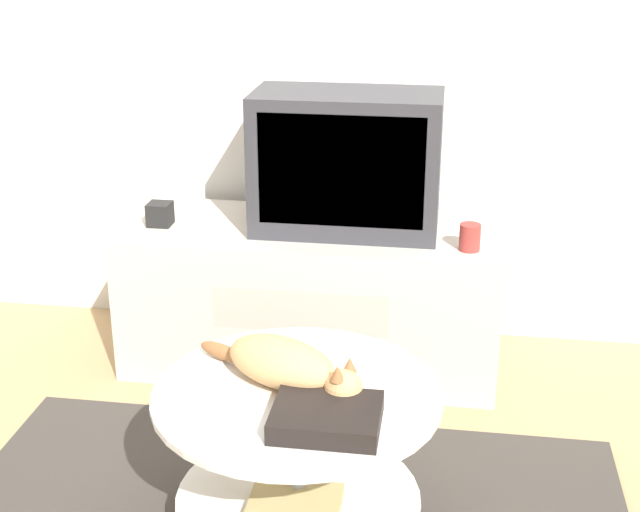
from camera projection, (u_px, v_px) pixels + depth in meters
tv_stand at (312, 295)px, 3.30m from camera, size 1.36×0.53×0.54m
tv at (347, 162)px, 3.10m from camera, size 0.65×0.34×0.49m
speaker at (160, 214)px, 3.21m from camera, size 0.08×0.08×0.08m
mug at (470, 237)px, 2.97m from camera, size 0.07×0.07×0.09m
coffee_table at (297, 447)px, 2.31m from camera, size 0.74×0.74×0.44m
dvd_box at (326, 417)px, 2.09m from camera, size 0.26×0.21×0.05m
cat at (289, 365)px, 2.26m from camera, size 0.48×0.30×0.12m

